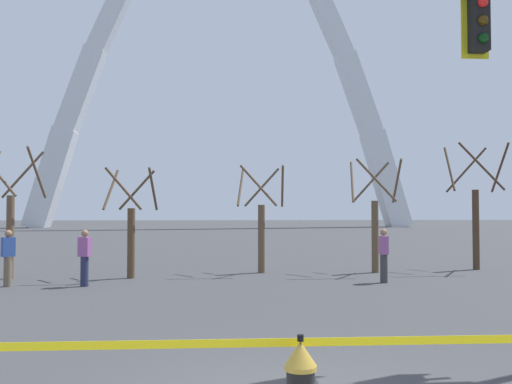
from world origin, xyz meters
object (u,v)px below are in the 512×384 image
monument_arch (222,78)px  pedestrian_walking_right (8,257)px  pedestrian_standing_center (384,255)px  pedestrian_walking_left (85,257)px

monument_arch → pedestrian_walking_right: size_ratio=31.57×
pedestrian_standing_center → pedestrian_walking_right: size_ratio=1.00×
pedestrian_standing_center → pedestrian_walking_right: 10.79m
monument_arch → pedestrian_walking_left: bearing=-94.6°
pedestrian_walking_left → pedestrian_standing_center: size_ratio=1.00×
monument_arch → pedestrian_standing_center: monument_arch is taller
pedestrian_walking_left → pedestrian_standing_center: bearing=1.0°
pedestrian_standing_center → pedestrian_walking_right: (-10.79, -0.03, 0.00)m
pedestrian_walking_right → pedestrian_walking_left: bearing=-3.1°
pedestrian_standing_center → pedestrian_walking_right: bearing=-179.8°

